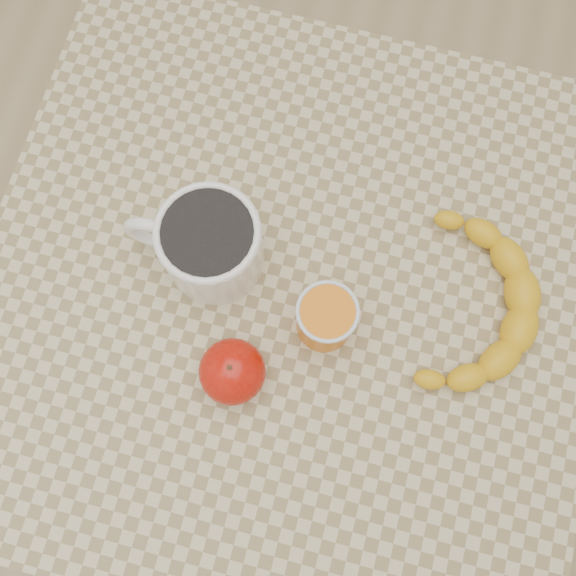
% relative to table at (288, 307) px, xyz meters
% --- Properties ---
extents(ground, '(3.00, 3.00, 0.00)m').
position_rel_table_xyz_m(ground, '(0.00, 0.00, -0.66)').
color(ground, tan).
rests_on(ground, ground).
extents(table, '(0.80, 0.80, 0.75)m').
position_rel_table_xyz_m(table, '(0.00, 0.00, 0.00)').
color(table, '#C1B389').
rests_on(table, ground).
extents(coffee_mug, '(0.18, 0.13, 0.11)m').
position_rel_table_xyz_m(coffee_mug, '(-0.10, 0.02, 0.14)').
color(coffee_mug, white).
rests_on(coffee_mug, table).
extents(orange_juice_glass, '(0.07, 0.07, 0.09)m').
position_rel_table_xyz_m(orange_juice_glass, '(0.05, -0.03, 0.13)').
color(orange_juice_glass, orange).
rests_on(orange_juice_glass, table).
extents(apple, '(0.10, 0.10, 0.07)m').
position_rel_table_xyz_m(apple, '(-0.04, -0.12, 0.12)').
color(apple, '#A50A05').
rests_on(apple, table).
extents(banana, '(0.25, 0.31, 0.04)m').
position_rel_table_xyz_m(banana, '(0.23, 0.03, 0.11)').
color(banana, gold).
rests_on(banana, table).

